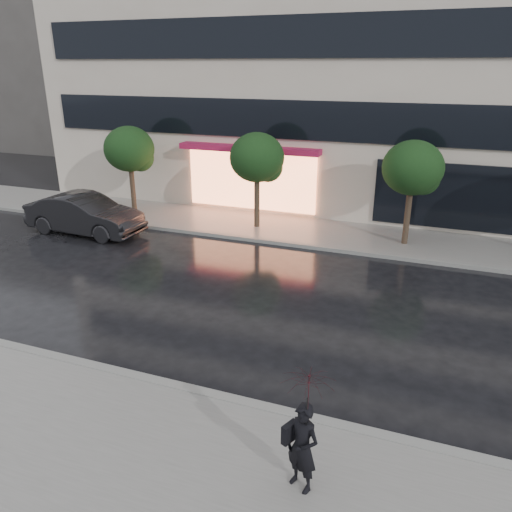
% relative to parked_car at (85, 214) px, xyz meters
% --- Properties ---
extents(ground, '(120.00, 120.00, 0.00)m').
position_rel_parked_car_xyz_m(ground, '(9.32, -6.99, -0.81)').
color(ground, black).
rests_on(ground, ground).
extents(sidewalk_near, '(60.00, 4.50, 0.12)m').
position_rel_parked_car_xyz_m(sidewalk_near, '(9.32, -10.24, -0.75)').
color(sidewalk_near, slate).
rests_on(sidewalk_near, ground).
extents(sidewalk_far, '(60.00, 3.50, 0.12)m').
position_rel_parked_car_xyz_m(sidewalk_far, '(9.32, 3.26, -0.75)').
color(sidewalk_far, slate).
rests_on(sidewalk_far, ground).
extents(curb_near, '(60.00, 0.25, 0.14)m').
position_rel_parked_car_xyz_m(curb_near, '(9.32, -7.99, -0.74)').
color(curb_near, gray).
rests_on(curb_near, ground).
extents(curb_far, '(60.00, 0.25, 0.14)m').
position_rel_parked_car_xyz_m(curb_far, '(9.32, 1.51, -0.74)').
color(curb_far, gray).
rests_on(curb_far, ground).
extents(office_building, '(30.00, 12.76, 18.00)m').
position_rel_parked_car_xyz_m(office_building, '(9.32, 10.98, 8.20)').
color(office_building, beige).
rests_on(office_building, ground).
extents(bg_building_left, '(14.00, 10.00, 12.00)m').
position_rel_parked_car_xyz_m(bg_building_left, '(-18.68, 19.01, 5.19)').
color(bg_building_left, '#59544F').
rests_on(bg_building_left, ground).
extents(tree_far_west, '(2.20, 2.20, 3.99)m').
position_rel_parked_car_xyz_m(tree_far_west, '(0.38, 3.04, 2.12)').
color(tree_far_west, '#33261C').
rests_on(tree_far_west, ground).
extents(tree_mid_west, '(2.20, 2.20, 3.99)m').
position_rel_parked_car_xyz_m(tree_mid_west, '(6.38, 3.04, 2.12)').
color(tree_mid_west, '#33261C').
rests_on(tree_mid_west, ground).
extents(tree_mid_east, '(2.20, 2.20, 3.99)m').
position_rel_parked_car_xyz_m(tree_mid_east, '(12.38, 3.04, 2.12)').
color(tree_mid_east, '#33261C').
rests_on(tree_mid_east, ground).
extents(parked_car, '(4.94, 1.85, 1.61)m').
position_rel_parked_car_xyz_m(parked_car, '(0.00, 0.00, 0.00)').
color(parked_car, black).
rests_on(parked_car, ground).
extents(pedestrian_with_umbrella, '(1.09, 1.10, 2.17)m').
position_rel_parked_car_xyz_m(pedestrian_with_umbrella, '(11.87, -9.68, 0.71)').
color(pedestrian_with_umbrella, black).
rests_on(pedestrian_with_umbrella, sidewalk_near).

